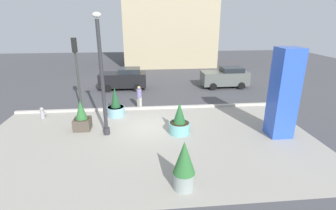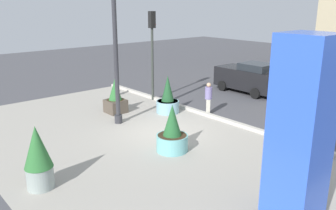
# 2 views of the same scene
# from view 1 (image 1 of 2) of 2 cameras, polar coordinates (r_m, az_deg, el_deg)

# --- Properties ---
(ground_plane) EXTENTS (60.00, 60.00, 0.00)m
(ground_plane) POSITION_cam_1_polar(r_m,az_deg,el_deg) (19.15, -4.71, 0.01)
(ground_plane) COLOR #47474C
(plaza_pavement) EXTENTS (18.00, 10.00, 0.02)m
(plaza_pavement) POSITION_cam_1_polar(r_m,az_deg,el_deg) (13.63, -4.16, -8.31)
(plaza_pavement) COLOR #9E998E
(plaza_pavement) RESTS_ON ground_plane
(curb_strip) EXTENTS (18.00, 0.24, 0.16)m
(curb_strip) POSITION_cam_1_polar(r_m,az_deg,el_deg) (18.29, -4.65, -0.66)
(curb_strip) COLOR #B7B2A8
(curb_strip) RESTS_ON ground_plane
(lamp_post) EXTENTS (0.44, 0.44, 6.49)m
(lamp_post) POSITION_cam_1_polar(r_m,az_deg,el_deg) (13.83, -14.48, 5.55)
(lamp_post) COLOR #2D2D33
(lamp_post) RESTS_ON ground_plane
(art_pillar_blue) EXTENTS (1.19, 1.19, 4.82)m
(art_pillar_blue) POSITION_cam_1_polar(r_m,az_deg,el_deg) (14.85, 24.41, 2.34)
(art_pillar_blue) COLOR blue
(art_pillar_blue) RESTS_ON ground_plane
(potted_plant_near_left) EXTENTS (1.20, 1.20, 1.84)m
(potted_plant_near_left) POSITION_cam_1_polar(r_m,az_deg,el_deg) (14.34, 2.55, -3.82)
(potted_plant_near_left) COLOR #6BB2B2
(potted_plant_near_left) RESTS_ON ground_plane
(potted_plant_curbside) EXTENTS (0.85, 0.85, 2.01)m
(potted_plant_curbside) POSITION_cam_1_polar(r_m,az_deg,el_deg) (9.82, 3.61, -13.28)
(potted_plant_curbside) COLOR gray
(potted_plant_curbside) RESTS_ON ground_plane
(potted_plant_near_right) EXTENTS (0.94, 0.94, 1.76)m
(potted_plant_near_right) POSITION_cam_1_polar(r_m,az_deg,el_deg) (15.58, -18.70, -2.74)
(potted_plant_near_right) COLOR #4C4238
(potted_plant_near_right) RESTS_ON ground_plane
(potted_plant_mid_plaza) EXTENTS (1.17, 1.17, 1.94)m
(potted_plant_mid_plaza) POSITION_cam_1_polar(r_m,az_deg,el_deg) (17.17, -11.62, -0.21)
(potted_plant_mid_plaza) COLOR #7AA8B7
(potted_plant_mid_plaza) RESTS_ON ground_plane
(fire_hydrant) EXTENTS (0.36, 0.26, 0.75)m
(fire_hydrant) POSITION_cam_1_polar(r_m,az_deg,el_deg) (18.40, -26.25, -1.59)
(fire_hydrant) COLOR #99999E
(fire_hydrant) RESTS_ON ground_plane
(traffic_light_corner) EXTENTS (0.28, 0.42, 5.00)m
(traffic_light_corner) POSITION_cam_1_polar(r_m,az_deg,el_deg) (17.86, -19.75, 8.61)
(traffic_light_corner) COLOR #333833
(traffic_light_corner) RESTS_ON ground_plane
(car_far_lane) EXTENTS (4.25, 2.15, 1.86)m
(car_far_lane) POSITION_cam_1_polar(r_m,az_deg,el_deg) (24.35, 12.67, 6.09)
(car_far_lane) COLOR #565B56
(car_far_lane) RESTS_ON ground_plane
(car_curb_west) EXTENTS (4.17, 2.07, 1.91)m
(car_curb_west) POSITION_cam_1_polar(r_m,az_deg,el_deg) (23.39, -9.87, 5.80)
(car_curb_west) COLOR black
(car_curb_west) RESTS_ON ground_plane
(pedestrian_crossing) EXTENTS (0.51, 0.51, 1.63)m
(pedestrian_crossing) POSITION_cam_1_polar(r_m,az_deg,el_deg) (18.30, -6.45, 2.01)
(pedestrian_crossing) COLOR #B2AD9E
(pedestrian_crossing) RESTS_ON ground_plane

